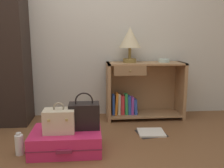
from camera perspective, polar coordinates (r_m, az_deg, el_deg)
The scene contains 10 objects.
ground_plane at distance 2.24m, azimuth -4.43°, elevation -18.26°, with size 9.00×9.00×0.00m, color brown.
back_wall at distance 3.46m, azimuth -5.03°, elevation 14.36°, with size 6.40×0.10×2.60m, color beige.
bookshelf at distance 3.36m, azimuth 6.83°, elevation -1.52°, with size 1.02×0.39×0.75m.
table_lamp at distance 3.27m, azimuth 4.22°, elevation 10.27°, with size 0.28×0.28×0.46m.
bowl at distance 3.38m, azimuth 11.95°, elevation 5.30°, with size 0.15×0.15×0.04m, color silver.
suitcase_large at distance 2.50m, azimuth -10.27°, elevation -12.55°, with size 0.67×0.50×0.20m.
train_case at distance 2.40m, azimuth -11.91°, elevation -8.23°, with size 0.29×0.19×0.29m.
handbag at distance 2.46m, azimuth -6.26°, elevation -7.15°, with size 0.29×0.18×0.36m.
bottle at distance 2.53m, azimuth -20.39°, elevation -12.85°, with size 0.08×0.08×0.21m.
open_book_on_floor at distance 2.92m, azimuth 9.06°, elevation -10.95°, with size 0.35×0.32×0.02m.
Camera 1 is at (-0.00, -1.95, 1.09)m, focal length 39.83 mm.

